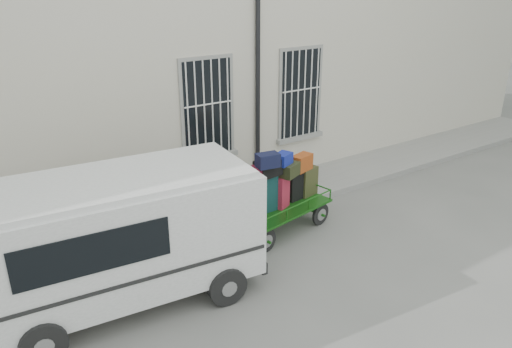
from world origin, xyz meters
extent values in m
plane|color=slate|center=(0.00, 0.00, 0.00)|extent=(80.00, 80.00, 0.00)
cube|color=beige|center=(0.00, 5.50, 3.00)|extent=(24.00, 5.00, 6.00)
cylinder|color=black|center=(0.95, 2.92, 2.80)|extent=(0.11, 0.11, 5.60)
cube|color=black|center=(-0.40, 2.98, 2.25)|extent=(1.20, 0.08, 2.20)
cube|color=gray|center=(-0.40, 2.96, 1.09)|extent=(1.45, 0.22, 0.12)
cube|color=black|center=(2.30, 2.98, 2.25)|extent=(1.20, 0.08, 2.20)
cube|color=gray|center=(2.30, 2.96, 1.09)|extent=(1.45, 0.22, 0.12)
cube|color=gray|center=(0.00, 2.20, 0.07)|extent=(24.00, 1.70, 0.15)
cylinder|color=black|center=(-0.73, 0.17, 0.25)|extent=(0.49, 0.14, 0.49)
cylinder|color=gray|center=(-0.73, 0.17, 0.25)|extent=(0.28, 0.13, 0.27)
cylinder|color=black|center=(-0.86, 0.90, 0.25)|extent=(0.49, 0.14, 0.49)
cylinder|color=gray|center=(-0.86, 0.90, 0.25)|extent=(0.28, 0.13, 0.27)
cylinder|color=black|center=(0.92, 0.46, 0.25)|extent=(0.49, 0.14, 0.49)
cylinder|color=gray|center=(0.92, 0.46, 0.25)|extent=(0.28, 0.13, 0.27)
cylinder|color=black|center=(0.79, 1.19, 0.25)|extent=(0.49, 0.14, 0.49)
cylinder|color=gray|center=(0.79, 1.19, 0.25)|extent=(0.28, 0.13, 0.27)
cube|color=#175713|center=(0.03, 0.68, 0.54)|extent=(2.30, 1.34, 0.05)
cylinder|color=#175713|center=(-1.28, 0.45, 0.69)|extent=(0.29, 0.09, 0.55)
cube|color=black|center=(-0.83, 0.62, 0.95)|extent=(0.49, 0.39, 0.76)
cube|color=black|center=(-0.83, 0.62, 1.34)|extent=(0.19, 0.15, 0.03)
cube|color=#0E3434|center=(-0.36, 0.73, 0.96)|extent=(0.49, 0.25, 0.78)
cube|color=black|center=(-0.36, 0.73, 1.36)|extent=(0.21, 0.15, 0.03)
cube|color=maroon|center=(0.03, 0.71, 0.91)|extent=(0.39, 0.34, 0.68)
cube|color=black|center=(0.03, 0.71, 1.26)|extent=(0.15, 0.14, 0.03)
cube|color=black|center=(0.48, 0.84, 0.90)|extent=(0.38, 0.26, 0.67)
cube|color=black|center=(0.48, 0.84, 1.25)|extent=(0.16, 0.13, 0.03)
cube|color=#30341A|center=(0.87, 0.90, 0.88)|extent=(0.50, 0.37, 0.64)
cube|color=black|center=(0.87, 0.90, 1.22)|extent=(0.20, 0.17, 0.03)
cube|color=#4E0F11|center=(-0.75, 0.59, 1.47)|extent=(0.59, 0.48, 0.29)
cube|color=black|center=(-0.32, 0.71, 1.51)|extent=(0.58, 0.37, 0.33)
cube|color=black|center=(0.19, 0.70, 1.37)|extent=(0.56, 0.50, 0.27)
cube|color=maroon|center=(0.67, 0.85, 1.38)|extent=(0.52, 0.38, 0.35)
cube|color=black|center=(-0.44, 0.55, 1.75)|extent=(0.47, 0.33, 0.27)
cube|color=navy|center=(0.07, 0.72, 1.62)|extent=(0.45, 0.39, 0.23)
cube|color=silver|center=(-3.54, 0.23, 1.25)|extent=(4.45, 2.25, 1.76)
cube|color=silver|center=(-3.54, 0.23, 2.17)|extent=(4.24, 2.08, 0.10)
cube|color=black|center=(-4.21, -0.65, 1.54)|extent=(2.14, 0.24, 0.60)
cube|color=black|center=(-1.39, 0.02, 1.54)|extent=(0.17, 1.36, 0.54)
cube|color=black|center=(-1.40, 0.02, 0.42)|extent=(0.27, 1.81, 0.21)
cube|color=white|center=(-1.36, 0.02, 0.64)|extent=(0.07, 0.41, 0.12)
cylinder|color=black|center=(-5.03, -0.53, 0.33)|extent=(0.68, 0.28, 0.66)
cylinder|color=black|center=(-4.86, 1.25, 0.33)|extent=(0.68, 0.28, 0.66)
cylinder|color=black|center=(-2.22, -0.80, 0.33)|extent=(0.68, 0.28, 0.66)
cylinder|color=black|center=(-2.05, 0.99, 0.33)|extent=(0.68, 0.28, 0.66)
camera|label=1|loc=(-5.70, -6.79, 5.10)|focal=35.00mm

